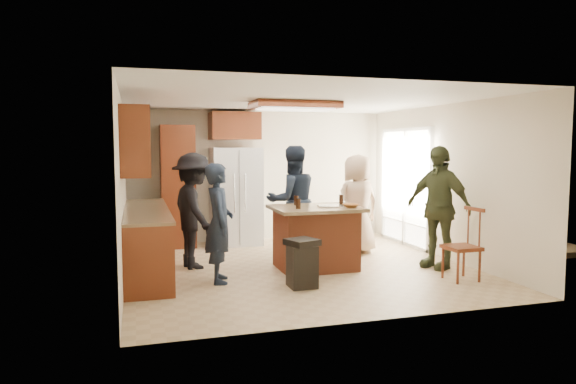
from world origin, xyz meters
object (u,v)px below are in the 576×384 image
object	(u,v)px
person_side_right	(438,207)
trash_bin	(302,263)
person_front_left	(219,223)
refrigerator	(236,196)
person_behind_left	(292,201)
spindle_chair	(463,247)
person_counter	(194,211)
kitchen_island	(316,237)
person_behind_right	(357,204)

from	to	relation	value
person_side_right	trash_bin	xyz separation A→B (m)	(-2.29, -0.46, -0.60)
person_front_left	person_side_right	size ratio (longest dim) A/B	0.87
person_front_left	refrigerator	distance (m)	2.71
person_behind_left	spindle_chair	bearing A→B (deg)	124.61
person_behind_left	person_front_left	bearing A→B (deg)	38.94
person_counter	spindle_chair	bearing A→B (deg)	-129.84
person_front_left	person_counter	world-z (taller)	person_counter
kitchen_island	person_counter	bearing A→B (deg)	161.71
person_behind_left	person_counter	bearing A→B (deg)	9.53
refrigerator	person_behind_right	bearing A→B (deg)	-38.06
person_behind_left	spindle_chair	size ratio (longest dim) A/B	1.84
person_counter	spindle_chair	size ratio (longest dim) A/B	1.74
person_counter	person_front_left	bearing A→B (deg)	-178.37
kitchen_island	spindle_chair	world-z (taller)	spindle_chair
kitchen_island	refrigerator	bearing A→B (deg)	109.01
person_front_left	trash_bin	xyz separation A→B (m)	(0.98, -0.56, -0.48)
person_front_left	person_behind_left	xyz separation A→B (m)	(1.44, 1.34, 0.12)
person_front_left	kitchen_island	world-z (taller)	person_front_left
person_side_right	kitchen_island	size ratio (longest dim) A/B	1.43
person_front_left	refrigerator	world-z (taller)	refrigerator
person_front_left	person_counter	bearing A→B (deg)	19.85
spindle_chair	trash_bin	bearing A→B (deg)	172.49
person_counter	refrigerator	world-z (taller)	refrigerator
kitchen_island	person_behind_right	bearing A→B (deg)	38.41
trash_bin	refrigerator	bearing A→B (deg)	94.70
person_counter	kitchen_island	size ratio (longest dim) A/B	1.35
person_behind_left	spindle_chair	world-z (taller)	person_behind_left
spindle_chair	person_behind_right	bearing A→B (deg)	107.66
person_behind_left	spindle_chair	distance (m)	2.84
person_front_left	refrigerator	bearing A→B (deg)	-9.59
person_behind_left	trash_bin	bearing A→B (deg)	72.53
person_side_right	refrigerator	world-z (taller)	person_side_right
person_behind_left	person_behind_right	distance (m)	1.12
person_front_left	person_behind_right	world-z (taller)	person_behind_right
person_side_right	person_counter	world-z (taller)	person_side_right
person_counter	spindle_chair	distance (m)	3.88
trash_bin	spindle_chair	bearing A→B (deg)	-7.51
person_front_left	spindle_chair	world-z (taller)	person_front_left
person_side_right	refrigerator	distance (m)	3.72
person_front_left	person_counter	xyz separation A→B (m)	(-0.23, 0.94, 0.07)
person_counter	trash_bin	xyz separation A→B (m)	(1.22, -1.49, -0.55)
person_front_left	person_behind_left	world-z (taller)	person_behind_left
person_side_right	trash_bin	bearing A→B (deg)	-101.40
trash_bin	kitchen_island	bearing A→B (deg)	60.82
person_side_right	refrigerator	bearing A→B (deg)	-159.51
person_side_right	trash_bin	world-z (taller)	person_side_right
person_behind_left	refrigerator	distance (m)	1.46
refrigerator	kitchen_island	distance (m)	2.42
trash_bin	spindle_chair	size ratio (longest dim) A/B	0.63
refrigerator	spindle_chair	world-z (taller)	refrigerator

